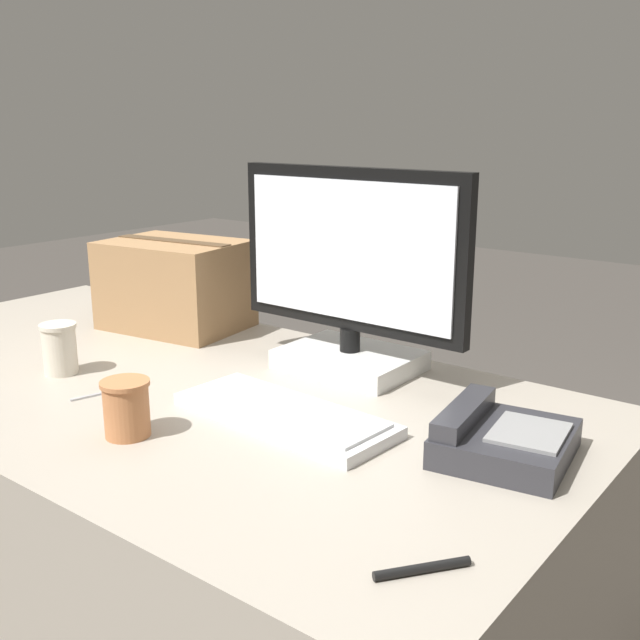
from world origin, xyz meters
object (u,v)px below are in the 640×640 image
at_px(monitor, 350,283).
at_px(pen_marker, 422,568).
at_px(paper_cup_left, 60,348).
at_px(spoon, 117,390).
at_px(paper_cup_right, 126,408).
at_px(cardboard_box, 175,284).
at_px(desk_phone, 502,439).
at_px(keyboard, 284,414).

relative_size(monitor, pen_marker, 5.18).
xyz_separation_m(paper_cup_left, spoon, (0.18, 0.00, -0.05)).
bearing_deg(pen_marker, spoon, 114.81).
bearing_deg(paper_cup_right, cardboard_box, 131.37).
bearing_deg(desk_phone, pen_marker, -88.74).
distance_m(monitor, paper_cup_left, 0.63).
relative_size(monitor, paper_cup_right, 5.55).
bearing_deg(pen_marker, monitor, 78.82).
xyz_separation_m(monitor, pen_marker, (0.51, -0.56, -0.19)).
distance_m(keyboard, paper_cup_left, 0.56).
height_order(monitor, paper_cup_right, monitor).
xyz_separation_m(monitor, paper_cup_right, (-0.10, -0.52, -0.14)).
relative_size(spoon, pen_marker, 1.34).
height_order(keyboard, desk_phone, desk_phone).
distance_m(monitor, desk_phone, 0.52).
relative_size(monitor, keyboard, 1.27).
distance_m(desk_phone, spoon, 0.76).
xyz_separation_m(paper_cup_left, paper_cup_right, (0.38, -0.12, -0.01)).
height_order(paper_cup_right, cardboard_box, cardboard_box).
bearing_deg(spoon, paper_cup_right, -107.37).
distance_m(paper_cup_left, paper_cup_right, 0.40).
xyz_separation_m(monitor, keyboard, (0.08, -0.31, -0.18)).
bearing_deg(monitor, paper_cup_right, -100.35).
bearing_deg(desk_phone, keyboard, -173.15).
relative_size(paper_cup_right, cardboard_box, 0.26).
bearing_deg(desk_phone, cardboard_box, 159.58).
relative_size(keyboard, paper_cup_right, 4.38).
relative_size(desk_phone, spoon, 1.70).
relative_size(paper_cup_left, cardboard_box, 0.29).
distance_m(monitor, paper_cup_right, 0.55).
bearing_deg(paper_cup_right, monitor, 79.65).
bearing_deg(cardboard_box, paper_cup_left, -78.09).
relative_size(keyboard, desk_phone, 1.79).
height_order(keyboard, paper_cup_left, paper_cup_left).
distance_m(keyboard, spoon, 0.38).
xyz_separation_m(keyboard, cardboard_box, (-0.63, 0.31, 0.10)).
height_order(paper_cup_right, pen_marker, paper_cup_right).
bearing_deg(paper_cup_right, spoon, 147.08).
distance_m(monitor, spoon, 0.53).
bearing_deg(keyboard, monitor, 107.32).
relative_size(keyboard, paper_cup_left, 3.98).
xyz_separation_m(spoon, pen_marker, (0.80, -0.17, 0.00)).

